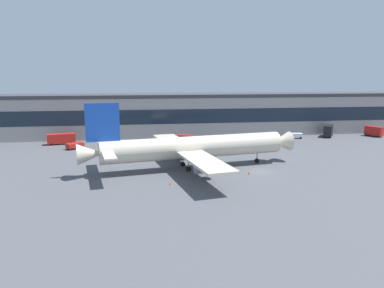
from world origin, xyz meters
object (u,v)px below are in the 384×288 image
object	(u,v)px
traffic_cone_1	(170,184)
belt_loader	(211,139)
fuel_truck	(61,138)
follow_me_car	(295,135)
catering_truck	(328,130)
crew_van	(184,138)
traffic_cone_0	(249,173)
pushback_tractor	(75,145)
airliner	(191,147)
stair_truck	(374,131)

from	to	relation	value
traffic_cone_1	belt_loader	bearing A→B (deg)	69.01
belt_loader	fuel_truck	xyz separation A→B (m)	(-47.47, 3.48, 0.73)
follow_me_car	catering_truck	distance (m)	13.24
follow_me_car	fuel_truck	world-z (taller)	fuel_truck
belt_loader	fuel_truck	distance (m)	47.61
follow_me_car	crew_van	bearing A→B (deg)	-176.46
crew_van	fuel_truck	bearing A→B (deg)	175.18
belt_loader	traffic_cone_0	xyz separation A→B (m)	(0.64, -39.56, -0.79)
catering_truck	traffic_cone_0	distance (m)	61.32
belt_loader	pushback_tractor	size ratio (longest dim) A/B	1.18
airliner	fuel_truck	bearing A→B (deg)	135.20
belt_loader	fuel_truck	world-z (taller)	fuel_truck
traffic_cone_0	follow_me_car	bearing A→B (deg)	54.92
airliner	follow_me_car	size ratio (longest dim) A/B	11.20
stair_truck	traffic_cone_1	xyz separation A→B (m)	(-77.16, -47.51, -1.67)
follow_me_car	pushback_tractor	size ratio (longest dim) A/B	0.85
stair_truck	belt_loader	distance (m)	60.02
belt_loader	crew_van	world-z (taller)	crew_van
crew_van	traffic_cone_0	distance (m)	40.84
pushback_tractor	traffic_cone_1	bearing A→B (deg)	-58.53
crew_van	traffic_cone_1	distance (m)	45.87
pushback_tractor	traffic_cone_0	world-z (taller)	pushback_tractor
traffic_cone_0	traffic_cone_1	xyz separation A→B (m)	(-17.84, -5.28, -0.05)
stair_truck	catering_truck	size ratio (longest dim) A/B	0.87
fuel_truck	pushback_tractor	bearing A→B (deg)	-55.12
traffic_cone_0	catering_truck	bearing A→B (deg)	45.85
stair_truck	pushback_tractor	xyz separation A→B (m)	(-101.75, -7.34, -0.93)
follow_me_car	fuel_truck	bearing A→B (deg)	179.36
belt_loader	follow_me_car	size ratio (longest dim) A/B	1.38
follow_me_car	pushback_tractor	xyz separation A→B (m)	(-72.05, -7.28, -0.04)
fuel_truck	catering_truck	xyz separation A→B (m)	(90.80, 0.94, 0.41)
pushback_tractor	traffic_cone_0	bearing A→B (deg)	-39.43
pushback_tractor	traffic_cone_0	size ratio (longest dim) A/B	7.48
crew_van	traffic_cone_1	xyz separation A→B (m)	(-8.60, -45.04, -1.15)
pushback_tractor	follow_me_car	bearing A→B (deg)	5.77
crew_van	traffic_cone_1	size ratio (longest dim) A/B	9.23
airliner	belt_loader	world-z (taller)	airliner
catering_truck	crew_van	xyz separation A→B (m)	(-51.93, -4.21, -0.83)
belt_loader	follow_me_car	world-z (taller)	belt_loader
belt_loader	traffic_cone_0	distance (m)	39.58
airliner	traffic_cone_1	size ratio (longest dim) A/B	84.16
catering_truck	traffic_cone_1	size ratio (longest dim) A/B	12.12
fuel_truck	pushback_tractor	distance (m)	9.97
belt_loader	follow_me_car	bearing A→B (deg)	4.92
airliner	follow_me_car	xyz separation A→B (m)	(41.52, 35.09, -3.91)
catering_truck	traffic_cone_0	world-z (taller)	catering_truck
traffic_cone_0	fuel_truck	bearing A→B (deg)	138.18
catering_truck	fuel_truck	bearing A→B (deg)	-179.41
traffic_cone_1	catering_truck	bearing A→B (deg)	39.14
catering_truck	traffic_cone_0	xyz separation A→B (m)	(-42.68, -43.98, -1.93)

